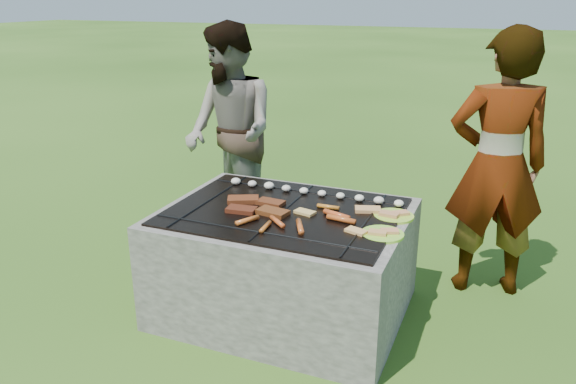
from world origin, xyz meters
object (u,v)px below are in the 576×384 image
Objects in this scene: fire_pit at (285,265)px; bystander at (230,133)px; plate_far at (394,216)px; cook at (497,166)px; plate_near at (383,234)px.

bystander is (-0.79, 0.87, 0.49)m from fire_pit.
plate_far is 1.54m from bystander.
plate_far is at bearing 15.25° from fire_pit.
cook is (1.03, 0.71, 0.50)m from fire_pit.
fire_pit is 5.73× the size of plate_far.
cook is (0.47, 0.81, 0.17)m from plate_near.
plate_near is 1.67m from bystander.
plate_near is 0.15× the size of cook.
fire_pit is at bearing -11.78° from bystander.
fire_pit is 0.67m from plate_far.
cook is 1.82m from bystander.
cook reaches higher than bystander.
plate_far is 0.26m from plate_near.
bystander is at bearing 144.05° from plate_near.
cook is at bearing 31.02° from bystander.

